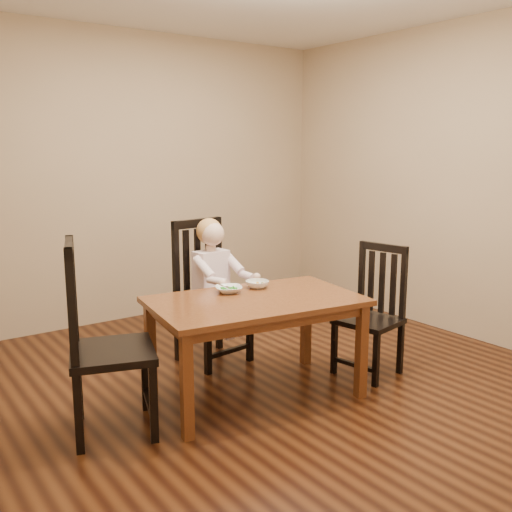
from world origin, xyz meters
TOP-DOWN VIEW (x-y plane):
  - room at (0.00, 0.00)m, footprint 4.01×4.01m
  - dining_table at (-0.22, -0.18)m, footprint 1.45×1.00m
  - chair_child at (-0.11, 0.59)m, footprint 0.52×0.50m
  - chair_left at (-1.22, -0.06)m, footprint 0.60×0.61m
  - chair_right at (0.72, -0.33)m, footprint 0.46×0.48m
  - toddler at (-0.11, 0.54)m, footprint 0.39×0.46m
  - bowl_peas at (-0.28, 0.05)m, footprint 0.24×0.24m
  - bowl_veg at (-0.05, 0.04)m, footprint 0.18×0.18m
  - fork at (-0.32, 0.04)m, footprint 0.07×0.11m

SIDE VIEW (x-z plane):
  - chair_right at x=0.72m, z-range -0.02..0.93m
  - chair_child at x=-0.11m, z-range -0.02..1.07m
  - chair_left at x=-1.22m, z-range -0.02..1.11m
  - dining_table at x=-0.22m, z-range 0.26..0.93m
  - toddler at x=-0.11m, z-range 0.38..0.97m
  - bowl_peas at x=-0.28m, z-range 0.67..0.72m
  - bowl_veg at x=-0.05m, z-range 0.67..0.72m
  - fork at x=-0.32m, z-range 0.69..0.74m
  - room at x=0.00m, z-range 0.00..2.71m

